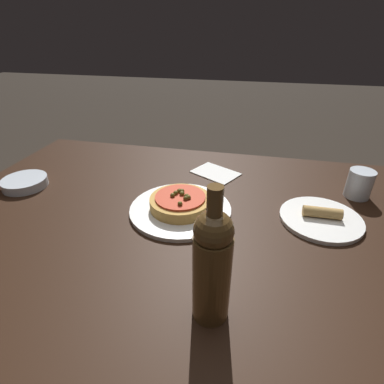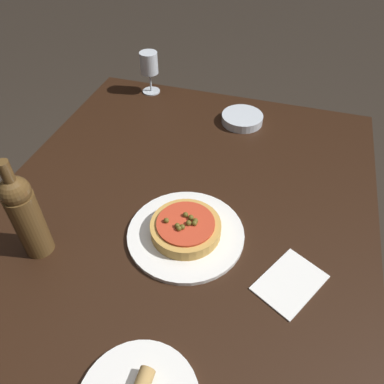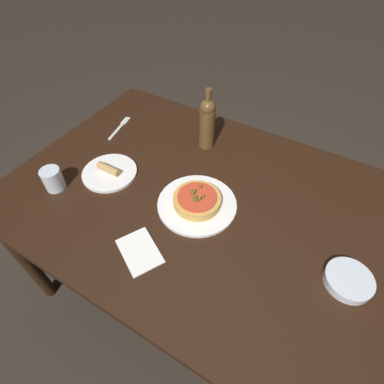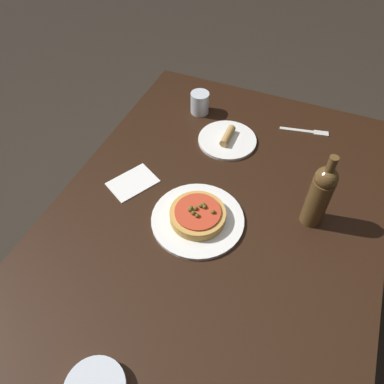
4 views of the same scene
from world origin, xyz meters
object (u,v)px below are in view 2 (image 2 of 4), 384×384
dinner_plate (186,234)px  wine_bottle (26,215)px  side_bowl (242,119)px  dining_table (168,256)px  pizza (186,228)px  wine_glass (149,65)px

dinner_plate → wine_bottle: bearing=113.4°
dinner_plate → side_bowl: size_ratio=2.06×
dinner_plate → side_bowl: bearing=-3.4°
dining_table → dinner_plate: bearing=-66.8°
side_bowl → dinner_plate: bearing=176.6°
dining_table → wine_bottle: bearing=113.5°
pizza → wine_glass: 0.75m
wine_glass → dinner_plate: bearing=-151.7°
dinner_plate → wine_bottle: wine_bottle is taller
wine_glass → wine_bottle: (-0.80, -0.02, 0.01)m
dining_table → side_bowl: (0.57, -0.08, 0.09)m
dining_table → pizza: 0.12m
dinner_plate → pizza: size_ratio=1.67×
dinner_plate → dining_table: bearing=113.2°
side_bowl → pizza: bearing=176.6°
dinner_plate → pizza: (-0.00, 0.00, 0.02)m
wine_bottle → pizza: bearing=-66.6°
dining_table → pizza: pizza is taller
dinner_plate → wine_bottle: 0.38m
wine_bottle → side_bowl: size_ratio=1.91×
pizza → wine_glass: bearing=28.3°
dining_table → side_bowl: size_ratio=10.24×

